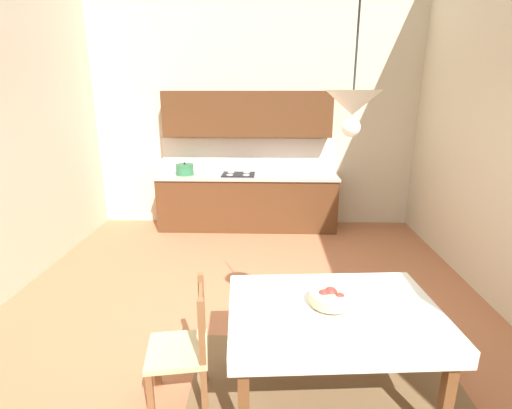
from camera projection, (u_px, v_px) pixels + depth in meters
ground_plane at (243, 339)px, 3.59m from camera, size 5.83×7.09×0.10m
wall_back at (255, 99)px, 6.15m from camera, size 5.83×0.12×4.14m
area_rug at (330, 405)px, 2.77m from camera, size 2.10×1.60×0.01m
kitchen_cabinetry at (247, 177)px, 6.18m from camera, size 2.90×0.63×2.20m
dining_table at (333, 322)px, 2.68m from camera, size 1.53×1.12×0.75m
dining_chair_tv_side at (183, 349)px, 2.70m from camera, size 0.48×0.48×0.93m
fruit_bowl at (331, 298)px, 2.66m from camera, size 0.30×0.30×0.12m
pendant_lamp at (353, 104)px, 2.18m from camera, size 0.32×0.32×0.80m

